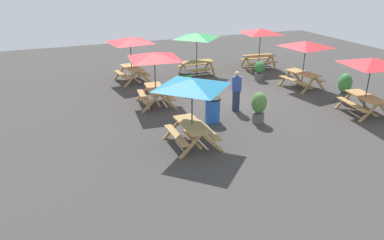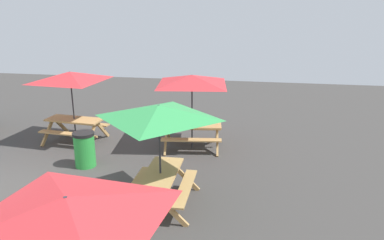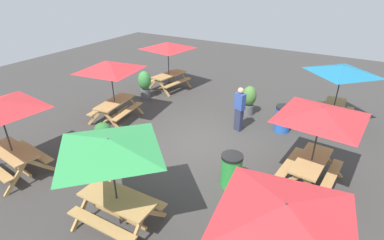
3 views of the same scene
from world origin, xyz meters
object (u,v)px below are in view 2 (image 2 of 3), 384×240
Objects in this scene: picnic_table_0 at (159,119)px; picnic_table_3 at (71,82)px; picnic_table_5 at (68,222)px; picnic_table_2 at (192,85)px; trash_bin_green at (85,149)px.

picnic_table_0 is 5.13m from picnic_table_3.
picnic_table_5 is at bearing -0.61° from picnic_table_0.
trash_bin_green is at bearing 28.17° from picnic_table_2.
trash_bin_green is (-1.20, 1.81, -1.49)m from picnic_table_3.
picnic_table_0 is at bearing -173.37° from picnic_table_5.
picnic_table_3 is 2.63m from trash_bin_green.
picnic_table_3 is at bearing -56.50° from trash_bin_green.
picnic_table_0 and picnic_table_2 have the same top height.
picnic_table_2 is 1.00× the size of picnic_table_3.
picnic_table_2 is (-0.06, -3.58, 0.00)m from picnic_table_0.
picnic_table_3 is 1.00× the size of picnic_table_5.
picnic_table_2 reaches higher than trash_bin_green.
picnic_table_5 is at bearing 115.00° from trash_bin_green.
picnic_table_0 is at bearing 81.29° from picnic_table_2.
picnic_table_5 is (-0.02, 3.94, 0.00)m from picnic_table_0.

